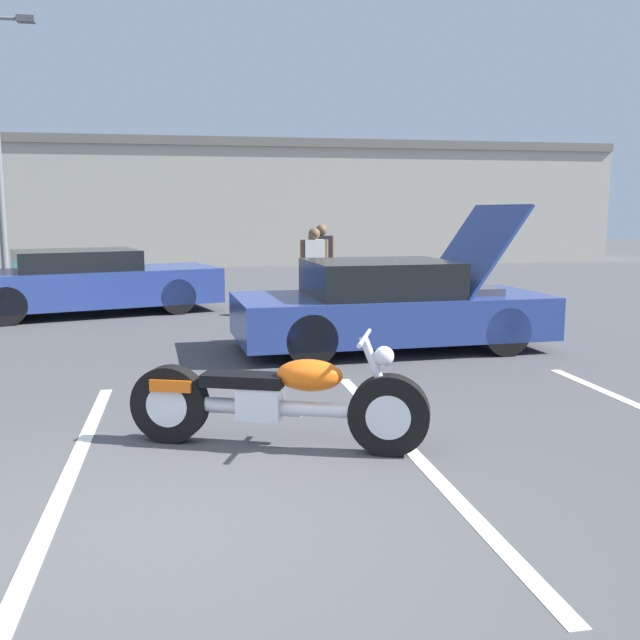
% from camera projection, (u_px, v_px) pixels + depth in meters
% --- Properties ---
extents(ground_plane, '(80.00, 80.00, 0.00)m').
position_uv_depth(ground_plane, '(162.00, 532.00, 4.33)').
color(ground_plane, '#474749').
extents(parking_stripe_middle, '(0.12, 5.07, 0.01)m').
position_uv_depth(parking_stripe_middle, '(70.00, 473.00, 5.28)').
color(parking_stripe_middle, white).
rests_on(parking_stripe_middle, ground).
extents(parking_stripe_back, '(0.12, 5.07, 0.01)m').
position_uv_depth(parking_stripe_back, '(412.00, 451.00, 5.77)').
color(parking_stripe_back, white).
rests_on(parking_stripe_back, ground).
extents(far_building, '(32.00, 4.20, 4.40)m').
position_uv_depth(far_building, '(179.00, 199.00, 25.97)').
color(far_building, '#B2AD9E').
rests_on(far_building, ground).
extents(light_pole, '(1.21, 0.28, 6.94)m').
position_uv_depth(light_pole, '(0.00, 136.00, 18.57)').
color(light_pole, slate).
rests_on(light_pole, ground).
extents(motorcycle, '(2.38, 1.11, 0.96)m').
position_uv_depth(motorcycle, '(276.00, 401.00, 5.82)').
color(motorcycle, black).
rests_on(motorcycle, ground).
extents(show_car_hood_open, '(4.41, 2.06, 2.02)m').
position_uv_depth(show_car_hood_open, '(392.00, 306.00, 9.98)').
color(show_car_hood_open, navy).
rests_on(show_car_hood_open, ground).
extents(parked_car_right_row, '(5.09, 3.10, 1.21)m').
position_uv_depth(parked_car_right_row, '(86.00, 283.00, 13.37)').
color(parked_car_right_row, navy).
rests_on(parked_car_right_row, ground).
extents(spectator_near_motorcycle, '(0.52, 0.22, 1.66)m').
position_uv_depth(spectator_near_motorcycle, '(321.00, 259.00, 14.05)').
color(spectator_near_motorcycle, '#38476B').
rests_on(spectator_near_motorcycle, ground).
extents(spectator_by_show_car, '(0.52, 0.21, 1.62)m').
position_uv_depth(spectator_by_show_car, '(314.00, 264.00, 13.05)').
color(spectator_by_show_car, gray).
rests_on(spectator_by_show_car, ground).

